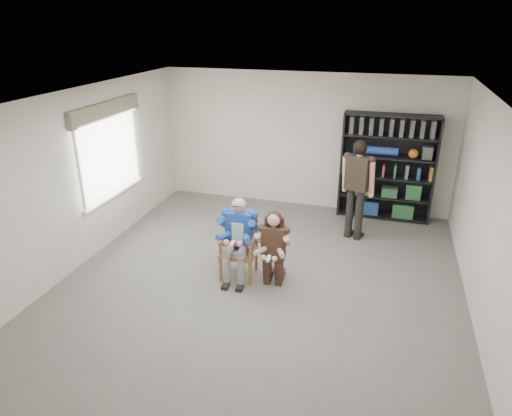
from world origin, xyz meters
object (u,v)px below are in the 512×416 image
(seated_man, at_px, (238,238))
(bookshelf, at_px, (387,168))
(armchair, at_px, (239,247))
(standing_man, at_px, (356,191))
(kneeling_woman, at_px, (273,250))

(seated_man, height_order, bookshelf, bookshelf)
(armchair, relative_size, seated_man, 0.77)
(seated_man, bearing_deg, armchair, -93.76)
(standing_man, bearing_deg, seated_man, -111.28)
(kneeling_woman, xyz_separation_m, standing_man, (1.02, 1.98, 0.32))
(standing_man, bearing_deg, kneeling_woman, -97.84)
(seated_man, relative_size, kneeling_woman, 1.09)
(bookshelf, relative_size, standing_man, 1.14)
(bookshelf, bearing_deg, standing_man, -112.95)
(kneeling_woman, bearing_deg, standing_man, 59.05)
(bookshelf, height_order, standing_man, bookshelf)
(armchair, distance_m, seated_man, 0.15)
(seated_man, distance_m, bookshelf, 3.68)
(armchair, relative_size, bookshelf, 0.48)
(seated_man, height_order, kneeling_woman, seated_man)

